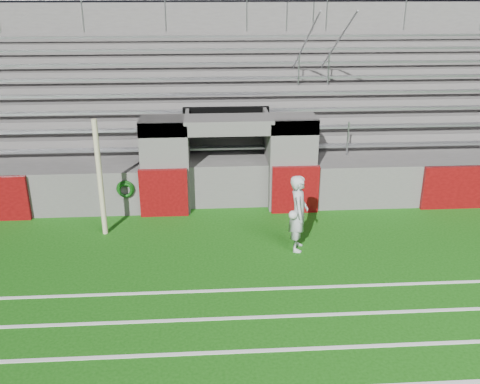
{
  "coord_description": "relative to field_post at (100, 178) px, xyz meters",
  "views": [
    {
      "loc": [
        -0.61,
        -10.62,
        6.03
      ],
      "look_at": [
        0.2,
        1.8,
        1.1
      ],
      "focal_mm": 40.0,
      "sensor_mm": 36.0,
      "label": 1
    }
  ],
  "objects": [
    {
      "name": "ground",
      "position": [
        3.25,
        -1.93,
        -1.5
      ],
      "size": [
        90.0,
        90.0,
        0.0
      ],
      "primitive_type": "plane",
      "color": "#14500D",
      "rests_on": "ground"
    },
    {
      "name": "goalkeeper_with_ball",
      "position": [
        4.76,
        -1.16,
        -0.56
      ],
      "size": [
        0.55,
        0.75,
        1.87
      ],
      "color": "#B6BCC0",
      "rests_on": "ground"
    },
    {
      "name": "field_post",
      "position": [
        0.0,
        0.0,
        0.0
      ],
      "size": [
        0.13,
        0.13,
        3.0
      ],
      "primitive_type": "cylinder",
      "color": "beige",
      "rests_on": "ground"
    },
    {
      "name": "stadium_structure",
      "position": [
        3.25,
        6.04,
        -0.01
      ],
      "size": [
        26.0,
        8.48,
        5.42
      ],
      "color": "#555351",
      "rests_on": "ground"
    },
    {
      "name": "hose_coil",
      "position": [
        0.43,
        1.0,
        -0.69
      ],
      "size": [
        0.49,
        0.14,
        0.49
      ],
      "color": "#0C3A0B",
      "rests_on": "ground"
    }
  ]
}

